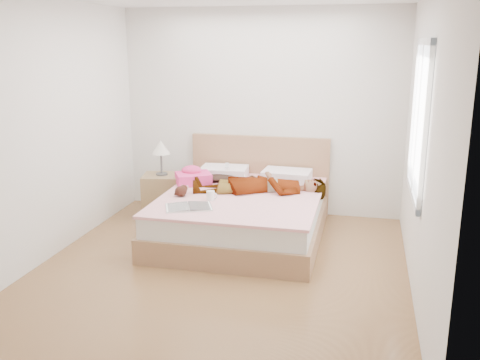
{
  "coord_description": "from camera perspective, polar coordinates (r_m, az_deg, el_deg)",
  "views": [
    {
      "loc": [
        1.32,
        -4.69,
        2.19
      ],
      "look_at": [
        0.0,
        0.85,
        0.7
      ],
      "focal_mm": 40.0,
      "sensor_mm": 36.0,
      "label": 1
    }
  ],
  "objects": [
    {
      "name": "coffee_mug",
      "position": [
        5.8,
        -3.13,
        -1.65
      ],
      "size": [
        0.13,
        0.1,
        0.1
      ],
      "color": "white",
      "rests_on": "bed"
    },
    {
      "name": "magazine",
      "position": [
        5.56,
        -5.5,
        -2.88
      ],
      "size": [
        0.56,
        0.47,
        0.03
      ],
      "color": "white",
      "rests_on": "bed"
    },
    {
      "name": "towel",
      "position": [
        6.48,
        -5.04,
        0.38
      ],
      "size": [
        0.51,
        0.48,
        0.21
      ],
      "color": "#F74399",
      "rests_on": "bed"
    },
    {
      "name": "room_shell",
      "position": [
        5.05,
        18.56,
        6.08
      ],
      "size": [
        4.0,
        4.0,
        4.0
      ],
      "color": "white",
      "rests_on": "ground"
    },
    {
      "name": "hair",
      "position": [
        6.72,
        -1.86,
        0.58
      ],
      "size": [
        0.64,
        0.71,
        0.09
      ],
      "primitive_type": "ellipsoid",
      "rotation": [
        0.0,
        0.0,
        -0.29
      ],
      "color": "black",
      "rests_on": "bed"
    },
    {
      "name": "bed",
      "position": [
        6.17,
        0.4,
        -3.39
      ],
      "size": [
        1.8,
        2.08,
        1.0
      ],
      "color": "olive",
      "rests_on": "ground"
    },
    {
      "name": "plush_toy",
      "position": [
        5.98,
        -6.28,
        -1.14
      ],
      "size": [
        0.14,
        0.21,
        0.11
      ],
      "color": "black",
      "rests_on": "bed"
    },
    {
      "name": "phone",
      "position": [
        6.62,
        -1.4,
        1.58
      ],
      "size": [
        0.06,
        0.1,
        0.05
      ],
      "primitive_type": "cube",
      "rotation": [
        0.44,
        0.0,
        0.23
      ],
      "color": "silver",
      "rests_on": "bed"
    },
    {
      "name": "ground",
      "position": [
        5.34,
        -2.14,
        -9.56
      ],
      "size": [
        4.0,
        4.0,
        0.0
      ],
      "primitive_type": "plane",
      "color": "#4E3218",
      "rests_on": "ground"
    },
    {
      "name": "nightstand",
      "position": [
        6.78,
        -8.26,
        -1.39
      ],
      "size": [
        0.54,
        0.5,
        1.0
      ],
      "color": "brown",
      "rests_on": "ground"
    },
    {
      "name": "woman",
      "position": [
        6.15,
        2.16,
        -0.15
      ],
      "size": [
        1.64,
        0.92,
        0.21
      ],
      "primitive_type": "imported",
      "rotation": [
        0.0,
        0.0,
        -1.34
      ],
      "color": "white",
      "rests_on": "bed"
    }
  ]
}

